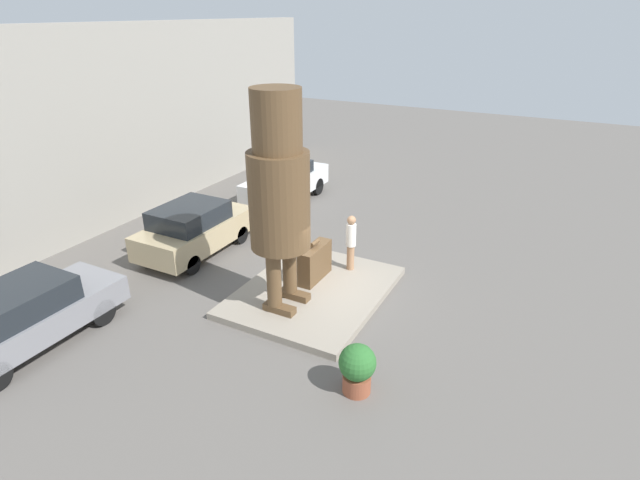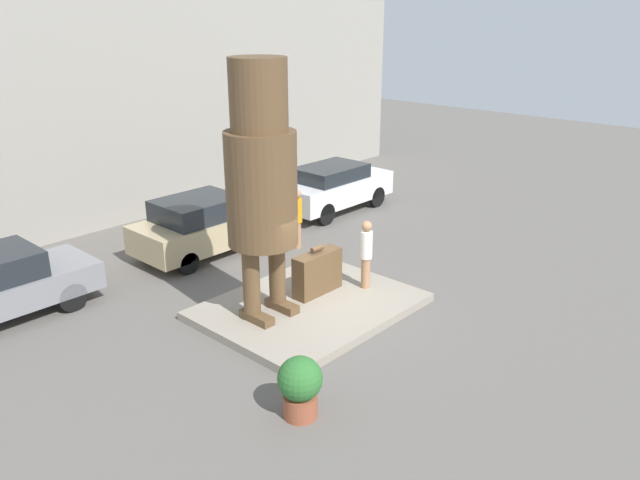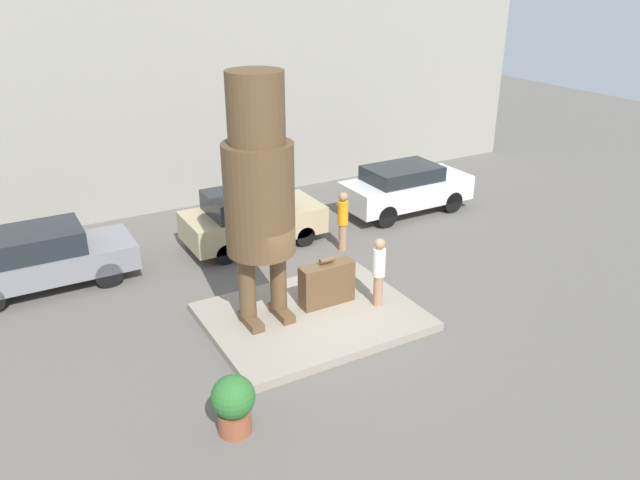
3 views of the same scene
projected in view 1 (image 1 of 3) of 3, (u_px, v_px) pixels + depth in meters
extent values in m
plane|color=#605B56|center=(314.00, 294.00, 13.99)|extent=(60.00, 60.00, 0.00)
cube|color=gray|center=(314.00, 292.00, 13.95)|extent=(4.75, 3.71, 0.19)
cube|color=gray|center=(72.00, 138.00, 16.33)|extent=(28.00, 0.60, 6.91)
cube|color=brown|center=(279.00, 309.00, 12.81)|extent=(0.29, 0.86, 0.19)
cube|color=brown|center=(294.00, 295.00, 13.42)|extent=(0.29, 0.86, 0.19)
cylinder|color=brown|center=(274.00, 279.00, 12.51)|extent=(0.37, 0.37, 1.50)
cylinder|color=brown|center=(290.00, 266.00, 13.12)|extent=(0.37, 0.37, 1.50)
cylinder|color=brown|center=(279.00, 201.00, 12.00)|extent=(1.50, 1.50, 2.41)
cylinder|color=brown|center=(276.00, 120.00, 11.19)|extent=(1.18, 1.18, 1.44)
cube|color=brown|center=(315.00, 263.00, 14.23)|extent=(1.33, 0.41, 1.02)
cylinder|color=brown|center=(315.00, 243.00, 13.97)|extent=(0.37, 0.12, 0.12)
cylinder|color=#A87A56|center=(350.00, 257.00, 14.82)|extent=(0.22, 0.22, 0.77)
cylinder|color=white|center=(351.00, 235.00, 14.51)|extent=(0.29, 0.29, 0.68)
sphere|color=#A87A56|center=(352.00, 220.00, 14.32)|extent=(0.26, 0.26, 0.26)
cube|color=gray|center=(28.00, 320.00, 11.65)|extent=(4.44, 1.80, 0.65)
cube|color=#1E2328|center=(12.00, 302.00, 11.21)|extent=(2.44, 1.62, 0.59)
cylinder|color=black|center=(60.00, 297.00, 13.23)|extent=(0.69, 0.18, 0.69)
cylinder|color=black|center=(103.00, 312.00, 12.55)|extent=(0.69, 0.18, 0.69)
cube|color=tan|center=(196.00, 232.00, 16.18)|extent=(4.01, 1.90, 0.79)
cube|color=#1E2328|center=(189.00, 215.00, 15.73)|extent=(2.21, 1.71, 0.57)
cylinder|color=black|center=(201.00, 225.00, 17.70)|extent=(0.60, 0.18, 0.60)
cylinder|color=black|center=(241.00, 235.00, 16.98)|extent=(0.60, 0.18, 0.60)
cylinder|color=black|center=(150.00, 253.00, 15.70)|extent=(0.60, 0.18, 0.60)
cylinder|color=black|center=(192.00, 265.00, 14.98)|extent=(0.60, 0.18, 0.60)
cube|color=silver|center=(286.00, 184.00, 20.53)|extent=(4.32, 1.77, 0.79)
cube|color=#1E2328|center=(282.00, 170.00, 20.10)|extent=(2.38, 1.59, 0.47)
cylinder|color=black|center=(286.00, 181.00, 22.11)|extent=(0.72, 0.18, 0.72)
cylinder|color=black|center=(318.00, 186.00, 21.44)|extent=(0.72, 0.18, 0.72)
cylinder|color=black|center=(252.00, 199.00, 19.96)|extent=(0.72, 0.18, 0.72)
cylinder|color=black|center=(286.00, 206.00, 19.29)|extent=(0.72, 0.18, 0.72)
cylinder|color=brown|center=(357.00, 383.00, 10.37)|extent=(0.60, 0.60, 0.41)
sphere|color=#2D6B2D|center=(357.00, 362.00, 10.14)|extent=(0.78, 0.78, 0.78)
cylinder|color=#A87A56|center=(273.00, 228.00, 17.26)|extent=(0.23, 0.23, 0.79)
cylinder|color=orange|center=(272.00, 208.00, 16.95)|extent=(0.30, 0.30, 0.71)
sphere|color=#A87A56|center=(272.00, 194.00, 16.74)|extent=(0.26, 0.26, 0.26)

